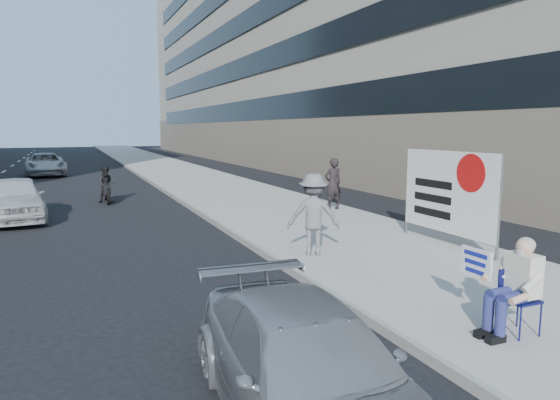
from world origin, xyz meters
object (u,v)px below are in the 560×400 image
jogger (313,214)px  white_sedan_far (45,164)px  seated_protester (513,281)px  protest_banner (448,192)px  parked_sedan (307,370)px  pedestrian_woman (333,184)px  motorcycle (107,186)px  white_sedan_near (15,199)px

jogger → white_sedan_far: jogger is taller
seated_protester → protest_banner: bearing=57.7°
protest_banner → parked_sedan: 7.87m
pedestrian_woman → white_sedan_far: pedestrian_woman is taller
seated_protester → motorcycle: (-3.93, 15.78, -0.24)m
seated_protester → protest_banner: (2.76, 4.37, 0.53)m
seated_protester → parked_sedan: seated_protester is taller
white_sedan_near → white_sedan_far: 16.56m
white_sedan_near → protest_banner: bearing=-46.8°
pedestrian_woman → white_sedan_near: 10.13m
pedestrian_woman → motorcycle: pedestrian_woman is taller
seated_protester → jogger: (-0.49, 4.81, 0.16)m
seated_protester → white_sedan_near: seated_protester is taller
jogger → motorcycle: jogger is taller
jogger → motorcycle: (-3.44, 10.97, -0.39)m
parked_sedan → seated_protester: bearing=13.5°
parked_sedan → protest_banner: bearing=42.7°
white_sedan_far → white_sedan_near: bearing=-94.9°
white_sedan_near → motorcycle: (2.92, 2.99, -0.05)m
seated_protester → motorcycle: bearing=104.0°
protest_banner → white_sedan_far: bearing=110.5°
seated_protester → jogger: bearing=95.8°
parked_sedan → pedestrian_woman: bearing=63.2°
seated_protester → motorcycle: size_ratio=0.64×
seated_protester → parked_sedan: 3.36m
jogger → parked_sedan: 6.10m
white_sedan_near → white_sedan_far: (0.27, 16.55, -0.00)m
pedestrian_woman → protest_banner: (-0.13, -5.67, 0.38)m
jogger → white_sedan_far: (-6.09, 24.53, -0.34)m
jogger → protest_banner: size_ratio=0.58×
seated_protester → white_sedan_near: 14.51m
white_sedan_far → motorcycle: (2.65, -13.56, -0.05)m
jogger → white_sedan_near: (-6.36, 7.98, -0.34)m
jogger → seated_protester: bearing=120.4°
seated_protester → parked_sedan: size_ratio=0.33×
white_sedan_far → protest_banner: bearing=-73.5°
seated_protester → jogger: size_ratio=0.74×
pedestrian_woman → parked_sedan: bearing=57.6°
pedestrian_woman → white_sedan_far: 21.51m
parked_sedan → white_sedan_near: bearing=108.3°
jogger → parked_sedan: size_ratio=0.44×
seated_protester → pedestrian_woman: (2.89, 10.05, 0.14)m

